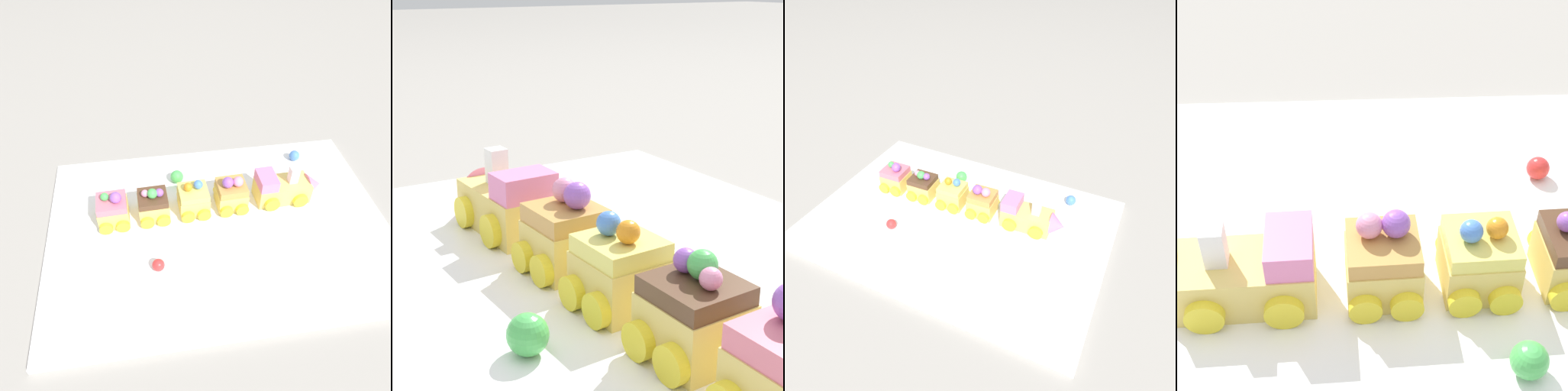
{
  "view_description": "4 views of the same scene",
  "coord_description": "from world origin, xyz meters",
  "views": [
    {
      "loc": [
        -0.12,
        -0.46,
        0.57
      ],
      "look_at": [
        -0.04,
        0.02,
        0.08
      ],
      "focal_mm": 35.0,
      "sensor_mm": 36.0,
      "label": 1
    },
    {
      "loc": [
        -0.39,
        0.29,
        0.24
      ],
      "look_at": [
        0.03,
        0.03,
        0.07
      ],
      "focal_mm": 60.0,
      "sensor_mm": 36.0,
      "label": 2
    },
    {
      "loc": [
        0.31,
        -0.54,
        0.59
      ],
      "look_at": [
        0.04,
        0.03,
        0.07
      ],
      "focal_mm": 35.0,
      "sensor_mm": 36.0,
      "label": 3
    },
    {
      "loc": [
        0.06,
        0.4,
        0.41
      ],
      "look_at": [
        0.04,
        -0.0,
        0.06
      ],
      "focal_mm": 60.0,
      "sensor_mm": 36.0,
      "label": 4
    }
  ],
  "objects": [
    {
      "name": "cake_train_locomotive",
      "position": [
        0.15,
        0.06,
        0.04
      ],
      "size": [
        0.14,
        0.07,
        0.08
      ],
      "rotation": [
        0.0,
        0.0,
        0.03
      ],
      "color": "#EACC66",
      "rests_on": "display_board"
    },
    {
      "name": "gumball_blue",
      "position": [
        0.21,
        0.17,
        0.02
      ],
      "size": [
        0.02,
        0.02,
        0.02
      ],
      "primitive_type": "sphere",
      "color": "#4C84E0",
      "rests_on": "display_board"
    },
    {
      "name": "gumball_green",
      "position": [
        -0.06,
        0.13,
        0.03
      ],
      "size": [
        0.03,
        0.03,
        0.03
      ],
      "primitive_type": "sphere",
      "color": "#4CBC56",
      "rests_on": "display_board"
    },
    {
      "name": "cake_car_caramel",
      "position": [
        0.03,
        0.05,
        0.04
      ],
      "size": [
        0.06,
        0.07,
        0.08
      ],
      "rotation": [
        0.0,
        0.0,
        0.03
      ],
      "color": "#EACC66",
      "rests_on": "display_board"
    },
    {
      "name": "cake_car_lemon",
      "position": [
        -0.04,
        0.05,
        0.04
      ],
      "size": [
        0.06,
        0.07,
        0.07
      ],
      "rotation": [
        0.0,
        0.0,
        0.03
      ],
      "color": "#EACC66",
      "rests_on": "display_board"
    },
    {
      "name": "gumball_red",
      "position": [
        -0.12,
        -0.08,
        0.02
      ],
      "size": [
        0.02,
        0.02,
        0.02
      ],
      "primitive_type": "sphere",
      "color": "red",
      "rests_on": "display_board"
    },
    {
      "name": "cake_car_chocolate",
      "position": [
        -0.12,
        0.05,
        0.04
      ],
      "size": [
        0.06,
        0.07,
        0.07
      ],
      "rotation": [
        0.0,
        0.0,
        0.03
      ],
      "color": "#EACC66",
      "rests_on": "display_board"
    },
    {
      "name": "cake_car_strawberry",
      "position": [
        -0.2,
        0.04,
        0.04
      ],
      "size": [
        0.06,
        0.07,
        0.08
      ],
      "rotation": [
        0.0,
        0.0,
        0.03
      ],
      "color": "#EACC66",
      "rests_on": "display_board"
    },
    {
      "name": "display_board",
      "position": [
        0.0,
        0.0,
        0.01
      ],
      "size": [
        0.65,
        0.45,
        0.01
      ],
      "primitive_type": "cube",
      "color": "white",
      "rests_on": "ground_plane"
    },
    {
      "name": "ground_plane",
      "position": [
        0.0,
        0.0,
        0.0
      ],
      "size": [
        10.0,
        10.0,
        0.0
      ],
      "primitive_type": "plane",
      "color": "gray"
    }
  ]
}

